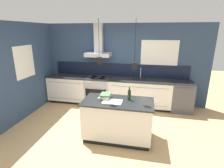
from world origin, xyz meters
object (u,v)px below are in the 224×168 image
oven_range (98,91)px  book_stack (105,96)px  dishwasher (182,96)px  bottle_on_island (129,95)px  red_supply_box (105,96)px

oven_range → book_stack: size_ratio=2.73×
dishwasher → oven_range: bearing=-179.9°
oven_range → dishwasher: same height
bottle_on_island → red_supply_box: bottle_on_island is taller
oven_range → dishwasher: bearing=0.1°
dishwasher → bottle_on_island: size_ratio=3.10×
bottle_on_island → red_supply_box: size_ratio=1.53×
dishwasher → bottle_on_island: (-1.42, -1.72, 0.58)m
dishwasher → bottle_on_island: bottle_on_island is taller
bottle_on_island → red_supply_box: (-0.55, -0.02, -0.07)m
red_supply_box → dishwasher: bearing=41.6°
book_stack → red_supply_box: size_ratio=1.74×
dishwasher → book_stack: (-1.97, -1.73, 0.51)m
dishwasher → red_supply_box: bearing=-138.4°
dishwasher → book_stack: 2.67m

